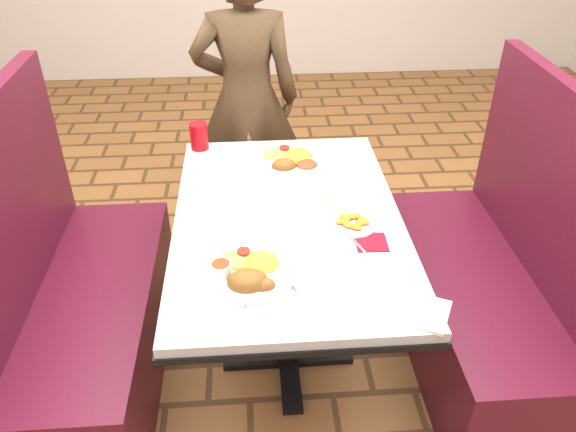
% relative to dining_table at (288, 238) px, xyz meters
% --- Properties ---
extents(dining_table, '(0.81, 1.21, 0.75)m').
position_rel_dining_table_xyz_m(dining_table, '(0.00, 0.00, 0.00)').
color(dining_table, silver).
rests_on(dining_table, ground).
extents(booth_bench_left, '(0.47, 1.20, 1.17)m').
position_rel_dining_table_xyz_m(booth_bench_left, '(-0.80, 0.00, -0.32)').
color(booth_bench_left, '#591428').
rests_on(booth_bench_left, ground).
extents(booth_bench_right, '(0.47, 1.20, 1.17)m').
position_rel_dining_table_xyz_m(booth_bench_right, '(0.80, 0.00, -0.32)').
color(booth_bench_right, '#591428').
rests_on(booth_bench_right, ground).
extents(diner_person, '(0.56, 0.38, 1.50)m').
position_rel_dining_table_xyz_m(diner_person, '(-0.13, 1.08, 0.10)').
color(diner_person, brown).
rests_on(diner_person, ground).
extents(near_dinner_plate, '(0.28, 0.28, 0.09)m').
position_rel_dining_table_xyz_m(near_dinner_plate, '(-0.14, -0.32, 0.13)').
color(near_dinner_plate, white).
rests_on(near_dinner_plate, dining_table).
extents(far_dinner_plate, '(0.29, 0.29, 0.08)m').
position_rel_dining_table_xyz_m(far_dinner_plate, '(0.04, 0.38, 0.12)').
color(far_dinner_plate, white).
rests_on(far_dinner_plate, dining_table).
extents(plantain_plate, '(0.16, 0.16, 0.02)m').
position_rel_dining_table_xyz_m(plantain_plate, '(0.22, -0.08, 0.11)').
color(plantain_plate, white).
rests_on(plantain_plate, dining_table).
extents(maroon_napkin, '(0.11, 0.11, 0.00)m').
position_rel_dining_table_xyz_m(maroon_napkin, '(0.26, -0.18, 0.10)').
color(maroon_napkin, maroon).
rests_on(maroon_napkin, dining_table).
extents(spoon_utensil, '(0.05, 0.12, 0.00)m').
position_rel_dining_table_xyz_m(spoon_utensil, '(0.22, -0.19, 0.10)').
color(spoon_utensil, '#B8B8BD').
rests_on(spoon_utensil, dining_table).
extents(red_tumbler, '(0.08, 0.08, 0.11)m').
position_rel_dining_table_xyz_m(red_tumbler, '(-0.34, 0.55, 0.15)').
color(red_tumbler, red).
rests_on(red_tumbler, dining_table).
extents(paper_napkin, '(0.23, 0.21, 0.01)m').
position_rel_dining_table_xyz_m(paper_napkin, '(0.32, -0.51, 0.10)').
color(paper_napkin, white).
rests_on(paper_napkin, dining_table).
extents(knife_utensil, '(0.06, 0.17, 0.00)m').
position_rel_dining_table_xyz_m(knife_utensil, '(-0.02, -0.33, 0.11)').
color(knife_utensil, silver).
rests_on(knife_utensil, dining_table).
extents(fork_utensil, '(0.09, 0.13, 0.00)m').
position_rel_dining_table_xyz_m(fork_utensil, '(-0.12, -0.40, 0.11)').
color(fork_utensil, silver).
rests_on(fork_utensil, dining_table).
extents(lettuce_shreds, '(0.28, 0.32, 0.00)m').
position_rel_dining_table_xyz_m(lettuce_shreds, '(0.04, 0.06, 0.10)').
color(lettuce_shreds, '#8DC44E').
rests_on(lettuce_shreds, dining_table).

